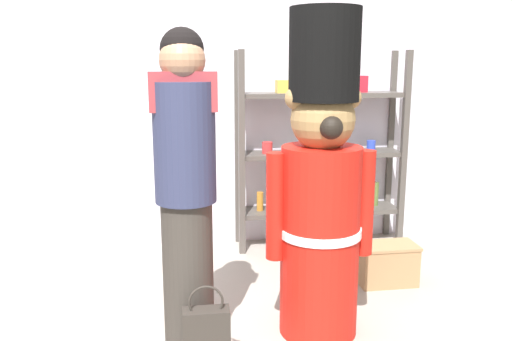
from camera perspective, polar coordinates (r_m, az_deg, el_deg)
The scene contains 6 objects.
back_wall at distance 4.51m, azimuth -5.90°, elevation 8.20°, with size 6.40×0.12×2.60m, color silver.
merchandise_shelf at distance 4.51m, azimuth 7.03°, elevation 2.14°, with size 1.44×0.35×1.68m.
teddy_bear_guard at distance 2.97m, azimuth 7.13°, elevation -2.08°, with size 0.63×0.47×1.86m.
person_shopper at distance 2.75m, azimuth -7.69°, elevation -1.77°, with size 0.34×0.32×1.75m.
shopping_bag at distance 2.81m, azimuth -5.42°, elevation -17.95°, with size 0.24×0.11×0.48m.
display_crate at distance 3.94m, azimuth 14.08°, elevation -9.86°, with size 0.42×0.25×0.30m.
Camera 1 is at (-0.21, -2.30, 1.57)m, focal length 36.56 mm.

